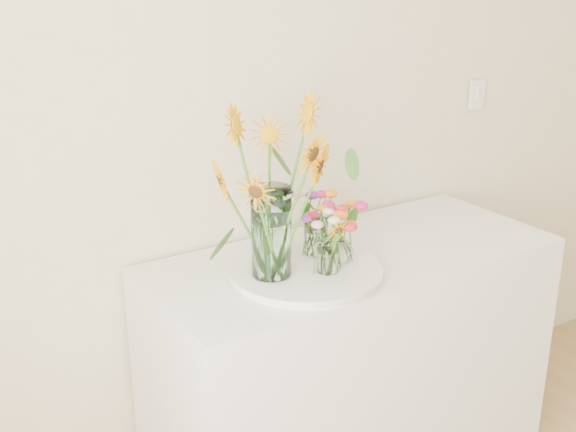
# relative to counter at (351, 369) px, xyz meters

# --- Properties ---
(counter) EXTENTS (1.40, 0.60, 0.90)m
(counter) POSITION_rel_counter_xyz_m (0.00, 0.00, 0.00)
(counter) COLOR white
(counter) RESTS_ON ground_plane
(tray) EXTENTS (0.45, 0.45, 0.02)m
(tray) POSITION_rel_counter_xyz_m (-0.25, -0.07, 0.46)
(tray) COLOR white
(tray) RESTS_ON counter
(mason_jar) EXTENTS (0.15, 0.15, 0.28)m
(mason_jar) POSITION_rel_counter_xyz_m (-0.36, -0.06, 0.62)
(mason_jar) COLOR silver
(mason_jar) RESTS_ON tray
(sunflower_bouquet) EXTENTS (0.81, 0.81, 0.55)m
(sunflower_bouquet) POSITION_rel_counter_xyz_m (-0.36, -0.06, 0.75)
(sunflower_bouquet) COLOR orange
(sunflower_bouquet) RESTS_ON tray
(small_vase_a) EXTENTS (0.07, 0.07, 0.11)m
(small_vase_a) POSITION_rel_counter_xyz_m (-0.21, -0.13, 0.53)
(small_vase_a) COLOR white
(small_vase_a) RESTS_ON tray
(wildflower_posy_a) EXTENTS (0.20, 0.20, 0.20)m
(wildflower_posy_a) POSITION_rel_counter_xyz_m (-0.21, -0.13, 0.58)
(wildflower_posy_a) COLOR orange
(wildflower_posy_a) RESTS_ON tray
(small_vase_b) EXTENTS (0.11, 0.11, 0.12)m
(small_vase_b) POSITION_rel_counter_xyz_m (-0.12, -0.08, 0.54)
(small_vase_b) COLOR white
(small_vase_b) RESTS_ON tray
(wildflower_posy_b) EXTENTS (0.20, 0.20, 0.21)m
(wildflower_posy_b) POSITION_rel_counter_xyz_m (-0.12, -0.08, 0.58)
(wildflower_posy_b) COLOR orange
(wildflower_posy_b) RESTS_ON tray
(small_vase_c) EXTENTS (0.08, 0.08, 0.13)m
(small_vase_c) POSITION_rel_counter_xyz_m (-0.16, 0.00, 0.54)
(small_vase_c) COLOR white
(small_vase_c) RESTS_ON tray
(wildflower_posy_c) EXTENTS (0.20, 0.20, 0.22)m
(wildflower_posy_c) POSITION_rel_counter_xyz_m (-0.16, 0.00, 0.59)
(wildflower_posy_c) COLOR orange
(wildflower_posy_c) RESTS_ON tray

